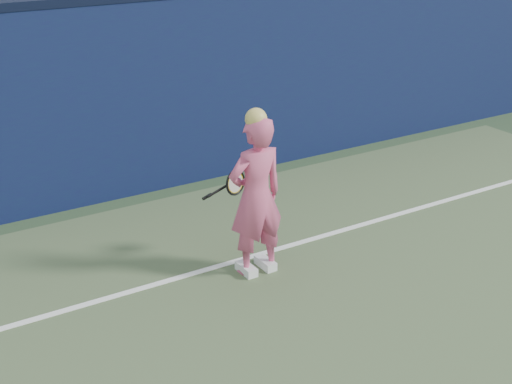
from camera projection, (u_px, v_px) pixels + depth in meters
backstop_wall at (183, 92)px, 9.55m from camera, size 24.00×0.40×2.50m
player at (256, 196)px, 7.26m from camera, size 0.63×0.42×1.79m
racket at (233, 184)px, 7.60m from camera, size 0.54×0.13×0.29m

